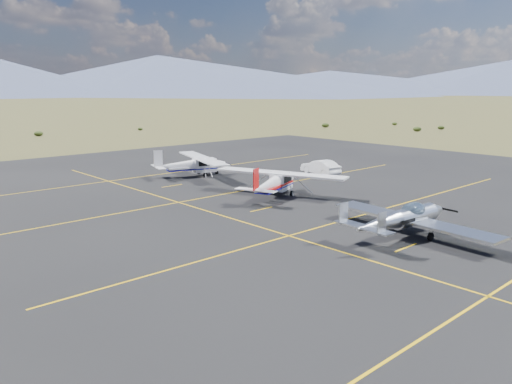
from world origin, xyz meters
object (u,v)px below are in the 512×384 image
sedan (320,167)px  aircraft_cessna (275,182)px  aircraft_low_wing (404,218)px  aircraft_plain (192,164)px

sedan → aircraft_cessna: bearing=30.5°
aircraft_cessna → sedan: 10.82m
aircraft_low_wing → aircraft_cessna: size_ratio=1.01×
aircraft_cessna → aircraft_plain: bearing=65.8°
aircraft_cessna → aircraft_plain: aircraft_cessna is taller
sedan → aircraft_low_wing: bearing=62.1°
aircraft_cessna → sedan: (9.99, 4.11, -0.46)m
aircraft_plain → aircraft_low_wing: bearing=-78.6°
aircraft_low_wing → sedan: 19.92m
aircraft_cessna → aircraft_plain: (0.49, 11.41, -0.02)m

